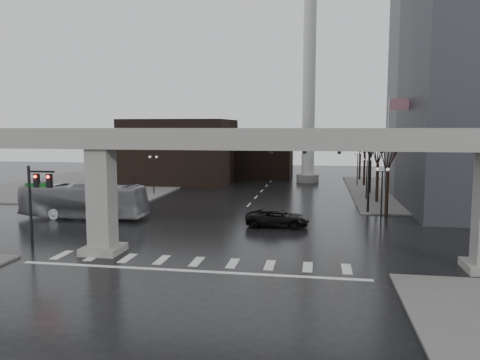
% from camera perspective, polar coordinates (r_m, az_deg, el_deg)
% --- Properties ---
extents(ground, '(160.00, 160.00, 0.00)m').
position_cam_1_polar(ground, '(32.11, -4.83, -9.39)').
color(ground, black).
rests_on(ground, ground).
extents(sidewalk_ne, '(28.00, 36.00, 0.15)m').
position_cam_1_polar(sidewalk_ne, '(68.93, 24.88, -1.42)').
color(sidewalk_ne, '#64615F').
rests_on(sidewalk_ne, ground).
extents(sidewalk_nw, '(28.00, 36.00, 0.15)m').
position_cam_1_polar(sidewalk_nw, '(74.57, -17.39, -0.57)').
color(sidewalk_nw, '#64615F').
rests_on(sidewalk_nw, ground).
extents(elevated_guideway, '(48.00, 2.60, 8.70)m').
position_cam_1_polar(elevated_guideway, '(30.67, -2.66, 2.94)').
color(elevated_guideway, gray).
rests_on(elevated_guideway, ground).
extents(building_far_left, '(16.00, 14.00, 10.00)m').
position_cam_1_polar(building_far_left, '(75.23, -7.23, 3.50)').
color(building_far_left, black).
rests_on(building_far_left, ground).
extents(building_far_mid, '(10.00, 10.00, 8.00)m').
position_cam_1_polar(building_far_mid, '(82.63, 2.82, 3.10)').
color(building_far_mid, black).
rests_on(building_far_mid, ground).
extents(smokestack, '(3.60, 3.60, 30.00)m').
position_cam_1_polar(smokestack, '(76.07, 8.39, 9.80)').
color(smokestack, silver).
rests_on(smokestack, ground).
extents(signal_mast_arm, '(12.12, 0.43, 8.00)m').
position_cam_1_polar(signal_mast_arm, '(48.81, 11.05, 2.87)').
color(signal_mast_arm, black).
rests_on(signal_mast_arm, ground).
extents(signal_left_pole, '(2.30, 0.30, 6.00)m').
position_cam_1_polar(signal_left_pole, '(36.71, -23.55, -1.42)').
color(signal_left_pole, black).
rests_on(signal_left_pole, ground).
extents(flagpole_assembly, '(2.06, 0.12, 12.00)m').
position_cam_1_polar(flagpole_assembly, '(52.47, 17.92, 4.78)').
color(flagpole_assembly, silver).
rests_on(flagpole_assembly, ground).
extents(lamp_right_0, '(1.22, 0.32, 5.11)m').
position_cam_1_polar(lamp_right_0, '(44.59, 16.93, -0.65)').
color(lamp_right_0, black).
rests_on(lamp_right_0, ground).
extents(lamp_right_1, '(1.22, 0.32, 5.11)m').
position_cam_1_polar(lamp_right_1, '(58.43, 15.21, 1.01)').
color(lamp_right_1, black).
rests_on(lamp_right_1, ground).
extents(lamp_right_2, '(1.22, 0.32, 5.11)m').
position_cam_1_polar(lamp_right_2, '(72.33, 14.15, 2.03)').
color(lamp_right_2, black).
rests_on(lamp_right_2, ground).
extents(lamp_left_0, '(1.22, 0.32, 5.11)m').
position_cam_1_polar(lamp_left_0, '(49.08, -16.13, -0.00)').
color(lamp_left_0, black).
rests_on(lamp_left_0, ground).
extents(lamp_left_1, '(1.22, 0.32, 5.11)m').
position_cam_1_polar(lamp_left_1, '(61.92, -10.51, 1.42)').
color(lamp_left_1, black).
rests_on(lamp_left_1, ground).
extents(lamp_left_2, '(1.22, 0.32, 5.11)m').
position_cam_1_polar(lamp_left_2, '(75.18, -6.84, 2.34)').
color(lamp_left_2, black).
rests_on(lamp_left_2, ground).
extents(tree_right_0, '(1.09, 1.58, 7.50)m').
position_cam_1_polar(tree_right_0, '(48.76, 17.51, -0.90)').
color(tree_right_0, black).
rests_on(tree_right_0, ground).
extents(tree_right_1, '(1.09, 1.61, 7.67)m').
position_cam_1_polar(tree_right_1, '(56.64, 16.42, 0.18)').
color(tree_right_1, black).
rests_on(tree_right_1, ground).
extents(tree_right_2, '(1.10, 1.63, 7.85)m').
position_cam_1_polar(tree_right_2, '(64.55, 15.59, 0.99)').
color(tree_right_2, black).
rests_on(tree_right_2, ground).
extents(tree_right_3, '(1.11, 1.66, 8.02)m').
position_cam_1_polar(tree_right_3, '(72.47, 14.95, 1.62)').
color(tree_right_3, black).
rests_on(tree_right_3, ground).
extents(tree_right_4, '(1.12, 1.69, 8.19)m').
position_cam_1_polar(tree_right_4, '(80.41, 14.43, 2.13)').
color(tree_right_4, black).
rests_on(tree_right_4, ground).
extents(pickup_truck, '(5.60, 2.58, 1.56)m').
position_cam_1_polar(pickup_truck, '(41.60, 4.57, -4.64)').
color(pickup_truck, black).
rests_on(pickup_truck, ground).
extents(city_bus, '(12.42, 3.17, 3.44)m').
position_cam_1_polar(city_bus, '(47.65, -18.55, -2.39)').
color(city_bus, '#9F9FA3').
rests_on(city_bus, ground).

